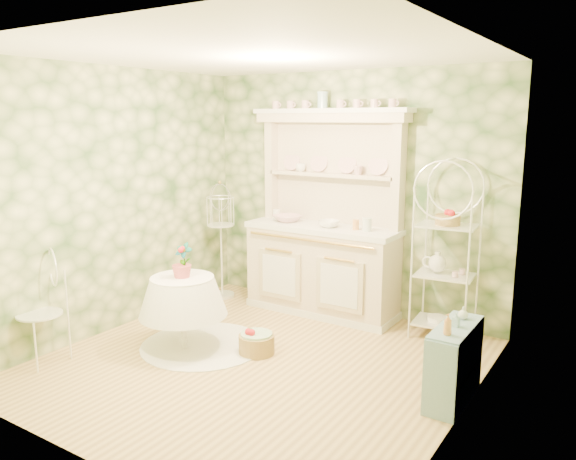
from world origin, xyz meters
The scene contains 22 objects.
floor centered at (0.00, 0.00, 0.00)m, with size 3.60×3.60×0.00m, color tan.
ceiling centered at (0.00, 0.00, 2.70)m, with size 3.60×3.60×0.00m, color white.
wall_left centered at (-1.80, 0.00, 1.35)m, with size 3.60×3.60×0.00m, color beige.
wall_right centered at (1.80, 0.00, 1.35)m, with size 3.60×3.60×0.00m, color beige.
wall_back centered at (0.00, 1.80, 1.35)m, with size 3.60×3.60×0.00m, color beige.
wall_front centered at (0.00, -1.80, 1.35)m, with size 3.60×3.60×0.00m, color beige.
kitchen_dresser centered at (-0.20, 1.52, 1.15)m, with size 1.87×0.61×2.29m, color beige.
bakers_rack centered at (1.20, 1.53, 0.89)m, with size 0.55×0.39×1.77m, color white.
side_shelf centered at (1.68, 0.28, 0.30)m, with size 0.26×0.70×0.60m, color #7CA0B5.
round_table centered at (-0.79, -0.11, 0.35)m, with size 0.63×0.63×0.69m, color white.
cafe_chair centered at (-1.68, -1.03, 0.38)m, with size 0.35×0.35×0.77m, color white.
birdcage_stand centered at (-1.52, 1.34, 0.68)m, with size 0.32×0.32×1.36m, color white.
floor_basket centered at (-0.14, 0.17, 0.10)m, with size 0.30×0.30×0.20m, color #A5854A.
lace_rug centered at (-0.69, 0.04, 0.01)m, with size 1.22×1.22×0.01m, color white.
bowl_floral centered at (-0.66, 1.51, 1.02)m, with size 0.31×0.31×0.08m, color white.
bowl_white centered at (-0.10, 1.47, 1.02)m, with size 0.24×0.24×0.07m, color white.
cup_left centered at (-0.59, 1.68, 1.61)m, with size 0.12×0.12×0.09m, color white.
cup_right centered at (0.15, 1.68, 1.61)m, with size 0.11×0.11×0.10m, color white.
potted_geranium centered at (-0.77, -0.10, 0.85)m, with size 0.17×0.12×0.33m, color #3F7238.
bottle_amber centered at (1.68, 0.07, 0.68)m, with size 0.06×0.06×0.16m, color #D18B46.
bottle_blue centered at (1.68, 0.27, 0.65)m, with size 0.05×0.05×0.11m, color #9AC0CE.
bottle_glass centered at (1.68, 0.46, 0.65)m, with size 0.08×0.08×0.10m, color silver.
Camera 1 is at (2.81, -3.85, 2.18)m, focal length 35.00 mm.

